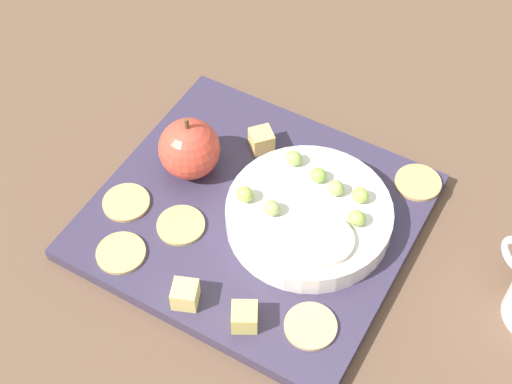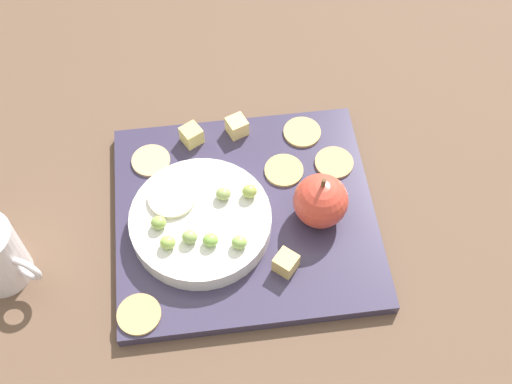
{
  "view_description": "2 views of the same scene",
  "coord_description": "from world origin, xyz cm",
  "px_view_note": "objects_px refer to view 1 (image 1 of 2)",
  "views": [
    {
      "loc": [
        18.93,
        -43.09,
        68.33
      ],
      "look_at": [
        -4.13,
        -2.78,
        9.46
      ],
      "focal_mm": 52.26,
      "sensor_mm": 36.0,
      "label": 1
    },
    {
      "loc": [
        -0.62,
        40.43,
        76.16
      ],
      "look_at": [
        -6.02,
        -2.42,
        9.17
      ],
      "focal_mm": 46.53,
      "sensor_mm": 36.0,
      "label": 2
    }
  ],
  "objects_px": {
    "serving_dish": "(309,216)",
    "cracker_4": "(181,225)",
    "cracker_0": "(121,253)",
    "platter": "(255,216)",
    "cheese_cube_1": "(244,317)",
    "apple_slice_0": "(325,240)",
    "grape_0": "(294,158)",
    "grape_5": "(245,194)",
    "cracker_3": "(126,203)",
    "grape_1": "(360,195)",
    "grape_3": "(320,176)",
    "grape_6": "(359,216)",
    "cheese_cube_0": "(185,295)",
    "apple_whole": "(189,149)",
    "cheese_cube_2": "(262,140)",
    "cracker_2": "(311,326)",
    "grape_4": "(272,208)",
    "cracker_1": "(418,182)",
    "grape_2": "(336,188)"
  },
  "relations": [
    {
      "from": "serving_dish",
      "to": "cracker_4",
      "type": "height_order",
      "value": "serving_dish"
    },
    {
      "from": "cracker_0",
      "to": "platter",
      "type": "bearing_deg",
      "value": 51.48
    },
    {
      "from": "cheese_cube_1",
      "to": "apple_slice_0",
      "type": "bearing_deg",
      "value": 74.06
    },
    {
      "from": "grape_0",
      "to": "grape_5",
      "type": "relative_size",
      "value": 1.0
    },
    {
      "from": "cracker_3",
      "to": "grape_1",
      "type": "xyz_separation_m",
      "value": [
        0.22,
        0.11,
        0.03
      ]
    },
    {
      "from": "grape_0",
      "to": "grape_3",
      "type": "distance_m",
      "value": 0.04
    },
    {
      "from": "cheese_cube_1",
      "to": "grape_6",
      "type": "xyz_separation_m",
      "value": [
        0.05,
        0.15,
        0.02
      ]
    },
    {
      "from": "cheese_cube_0",
      "to": "grape_0",
      "type": "bearing_deg",
      "value": 84.73
    },
    {
      "from": "cracker_3",
      "to": "apple_slice_0",
      "type": "relative_size",
      "value": 0.86
    },
    {
      "from": "grape_3",
      "to": "platter",
      "type": "bearing_deg",
      "value": -132.33
    },
    {
      "from": "apple_whole",
      "to": "cheese_cube_1",
      "type": "height_order",
      "value": "apple_whole"
    },
    {
      "from": "grape_1",
      "to": "grape_3",
      "type": "relative_size",
      "value": 1.0
    },
    {
      "from": "platter",
      "to": "cracker_4",
      "type": "xyz_separation_m",
      "value": [
        -0.06,
        -0.06,
        0.01
      ]
    },
    {
      "from": "apple_whole",
      "to": "cheese_cube_2",
      "type": "relative_size",
      "value": 2.76
    },
    {
      "from": "cheese_cube_2",
      "to": "cracker_2",
      "type": "xyz_separation_m",
      "value": [
        0.15,
        -0.17,
        -0.01
      ]
    },
    {
      "from": "grape_4",
      "to": "grape_6",
      "type": "relative_size",
      "value": 1.0
    },
    {
      "from": "cheese_cube_0",
      "to": "apple_slice_0",
      "type": "height_order",
      "value": "apple_slice_0"
    },
    {
      "from": "cracker_1",
      "to": "grape_0",
      "type": "xyz_separation_m",
      "value": [
        -0.12,
        -0.06,
        0.03
      ]
    },
    {
      "from": "grape_1",
      "to": "grape_3",
      "type": "bearing_deg",
      "value": 176.7
    },
    {
      "from": "cheese_cube_2",
      "to": "grape_3",
      "type": "relative_size",
      "value": 1.31
    },
    {
      "from": "cracker_3",
      "to": "grape_6",
      "type": "xyz_separation_m",
      "value": [
        0.23,
        0.08,
        0.03
      ]
    },
    {
      "from": "cracker_2",
      "to": "cheese_cube_1",
      "type": "bearing_deg",
      "value": -154.03
    },
    {
      "from": "serving_dish",
      "to": "cheese_cube_2",
      "type": "xyz_separation_m",
      "value": [
        -0.09,
        0.07,
        -0.0
      ]
    },
    {
      "from": "cheese_cube_0",
      "to": "cracker_1",
      "type": "xyz_separation_m",
      "value": [
        0.14,
        0.25,
        -0.01
      ]
    },
    {
      "from": "serving_dish",
      "to": "grape_0",
      "type": "height_order",
      "value": "grape_0"
    },
    {
      "from": "grape_5",
      "to": "apple_slice_0",
      "type": "distance_m",
      "value": 0.09
    },
    {
      "from": "apple_whole",
      "to": "grape_6",
      "type": "relative_size",
      "value": 3.63
    },
    {
      "from": "platter",
      "to": "grape_6",
      "type": "distance_m",
      "value": 0.12
    },
    {
      "from": "serving_dish",
      "to": "cheese_cube_1",
      "type": "xyz_separation_m",
      "value": [
        0.0,
        -0.13,
        -0.0
      ]
    },
    {
      "from": "grape_3",
      "to": "apple_slice_0",
      "type": "relative_size",
      "value": 0.32
    },
    {
      "from": "grape_4",
      "to": "cracker_4",
      "type": "bearing_deg",
      "value": -150.74
    },
    {
      "from": "platter",
      "to": "cracker_3",
      "type": "distance_m",
      "value": 0.14
    },
    {
      "from": "cheese_cube_2",
      "to": "platter",
      "type": "bearing_deg",
      "value": -64.93
    },
    {
      "from": "apple_whole",
      "to": "cracker_0",
      "type": "height_order",
      "value": "apple_whole"
    },
    {
      "from": "platter",
      "to": "cracker_1",
      "type": "height_order",
      "value": "cracker_1"
    },
    {
      "from": "cracker_4",
      "to": "grape_1",
      "type": "bearing_deg",
      "value": 34.47
    },
    {
      "from": "grape_5",
      "to": "grape_4",
      "type": "bearing_deg",
      "value": -1.88
    },
    {
      "from": "apple_slice_0",
      "to": "grape_5",
      "type": "bearing_deg",
      "value": 176.06
    },
    {
      "from": "apple_whole",
      "to": "cheese_cube_0",
      "type": "xyz_separation_m",
      "value": [
        0.09,
        -0.14,
        -0.02
      ]
    },
    {
      "from": "cracker_4",
      "to": "apple_slice_0",
      "type": "bearing_deg",
      "value": 15.69
    },
    {
      "from": "cracker_3",
      "to": "grape_1",
      "type": "relative_size",
      "value": 2.73
    },
    {
      "from": "cheese_cube_0",
      "to": "grape_5",
      "type": "relative_size",
      "value": 1.31
    },
    {
      "from": "platter",
      "to": "grape_0",
      "type": "bearing_deg",
      "value": 77.48
    },
    {
      "from": "grape_0",
      "to": "grape_4",
      "type": "bearing_deg",
      "value": -80.29
    },
    {
      "from": "cracker_4",
      "to": "grape_3",
      "type": "relative_size",
      "value": 2.73
    },
    {
      "from": "cracker_2",
      "to": "apple_slice_0",
      "type": "bearing_deg",
      "value": 108.51
    },
    {
      "from": "apple_whole",
      "to": "cheese_cube_0",
      "type": "height_order",
      "value": "apple_whole"
    },
    {
      "from": "cracker_3",
      "to": "grape_5",
      "type": "distance_m",
      "value": 0.13
    },
    {
      "from": "cheese_cube_1",
      "to": "cracker_1",
      "type": "distance_m",
      "value": 0.25
    },
    {
      "from": "cracker_3",
      "to": "grape_2",
      "type": "height_order",
      "value": "grape_2"
    }
  ]
}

